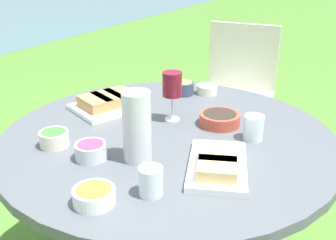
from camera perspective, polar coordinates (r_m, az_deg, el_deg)
dining_table at (r=1.61m, az=0.00°, el=-5.64°), size 1.24×1.24×0.71m
chair_far_back at (r=2.70m, az=9.39°, el=4.74°), size 0.49×0.51×0.89m
water_pitcher at (r=1.35m, az=-4.23°, el=-0.87°), size 0.10×0.09×0.23m
wine_glass at (r=1.63m, az=0.57°, el=4.67°), size 0.08×0.08×0.20m
platter_bread_main at (r=1.32m, az=6.72°, el=-6.00°), size 0.36×0.29×0.06m
platter_charcuterie at (r=1.80m, az=-8.06°, el=2.38°), size 0.34×0.31×0.06m
bowl_fries at (r=1.96m, az=2.06°, el=4.46°), size 0.10×0.10×0.06m
bowl_salad at (r=1.52m, az=-15.17°, el=-2.36°), size 0.10×0.10×0.06m
bowl_olives at (r=1.65m, az=7.01°, el=0.23°), size 0.16×0.16×0.05m
bowl_dip_red at (r=1.41m, az=-10.39°, el=-4.06°), size 0.11×0.11×0.05m
bowl_dip_cream at (r=1.97m, az=5.29°, el=4.23°), size 0.09×0.09×0.04m
bowl_roasted_veg at (r=1.18m, az=-9.99°, el=-10.02°), size 0.12×0.12×0.05m
cup_water_near at (r=1.19m, az=-2.34°, el=-8.29°), size 0.07×0.07×0.09m
cup_water_far at (r=1.54m, az=11.51°, el=-1.01°), size 0.07×0.07×0.09m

